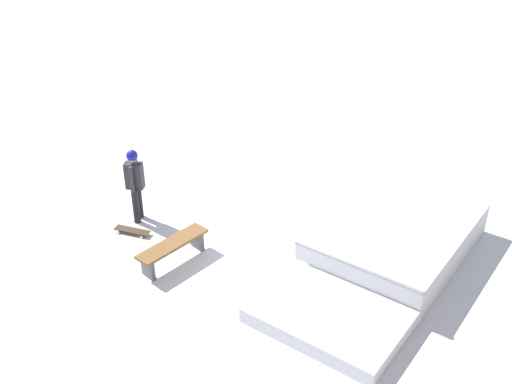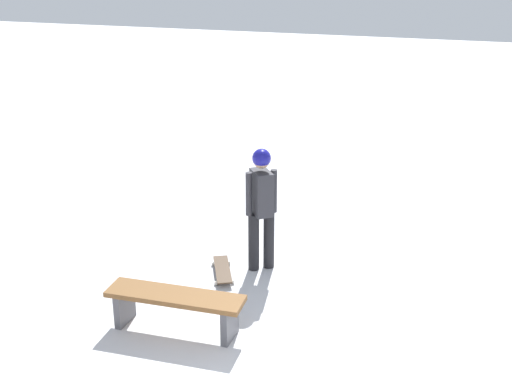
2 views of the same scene
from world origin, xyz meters
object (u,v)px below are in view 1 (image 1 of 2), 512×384
Objects in this scene: skater at (135,180)px; skate_ramp at (385,249)px; skateboard at (132,230)px; park_bench at (173,248)px.

skate_ramp is at bearing 170.69° from skater.
skateboard is (3.10, -4.37, -0.24)m from skate_ramp.
skate_ramp is 5.49m from skater.
skate_ramp reaches higher than park_bench.
park_bench is (-0.03, 1.45, 0.28)m from skateboard.
skate_ramp is 4.24m from park_bench.
park_bench is at bearing 153.78° from skateboard.
skate_ramp is 5.37m from skateboard.
skateboard is at bearing -88.86° from park_bench.
skate_ramp is at bearing -172.02° from skateboard.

